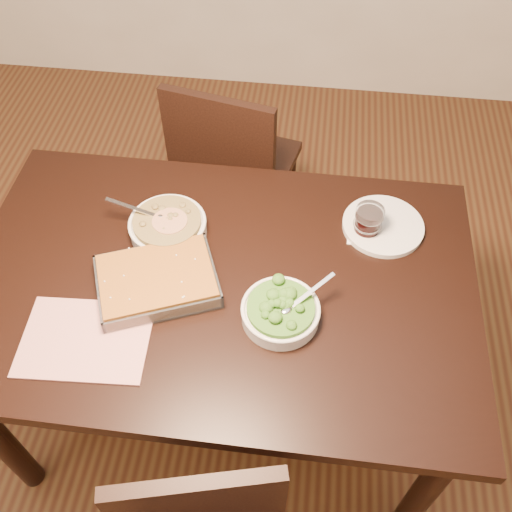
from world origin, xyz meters
TOP-DOWN VIEW (x-y plane):
  - ground at (0.00, 0.00)m, footprint 4.00×4.00m
  - table at (0.00, 0.00)m, footprint 1.40×0.90m
  - magazine_a at (-0.30, -0.23)m, footprint 0.33×0.25m
  - coaster at (0.40, 0.22)m, footprint 0.11×0.11m
  - stew_bowl at (-0.17, 0.15)m, footprint 0.25×0.22m
  - broccoli_bowl at (0.18, -0.10)m, footprint 0.20×0.20m
  - baking_dish at (-0.16, -0.05)m, footprint 0.37×0.33m
  - wine_tumbler at (0.40, 0.22)m, footprint 0.08×0.08m
  - dinner_plate at (0.45, 0.24)m, footprint 0.24×0.24m
  - chair_far at (-0.08, 0.73)m, footprint 0.49×0.49m

SIDE VIEW (x-z plane):
  - ground at x=0.00m, z-range 0.00..0.00m
  - chair_far at x=-0.08m, z-range 0.05..0.93m
  - table at x=0.00m, z-range 0.28..1.03m
  - coaster at x=0.40m, z-range 0.75..0.75m
  - magazine_a at x=-0.30m, z-range 0.75..0.76m
  - dinner_plate at x=0.45m, z-range 0.75..0.77m
  - baking_dish at x=-0.16m, z-range 0.75..0.81m
  - broccoli_bowl at x=0.18m, z-range 0.74..0.82m
  - stew_bowl at x=-0.17m, z-range 0.74..0.82m
  - wine_tumbler at x=0.40m, z-range 0.75..0.85m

